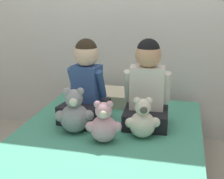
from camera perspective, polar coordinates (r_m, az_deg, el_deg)
The scene contains 8 objects.
wall_behind_bed at distance 2.96m, azimuth 3.76°, elevation 15.14°, with size 8.00×0.06×2.50m.
bed at distance 2.17m, azimuth -2.03°, elevation -14.89°, with size 1.32×2.03×0.41m.
child_on_left at distance 2.39m, azimuth -4.84°, elevation 0.74°, with size 0.35×0.40×0.63m.
child_on_right at distance 2.29m, azimuth 6.42°, elevation 0.42°, with size 0.35×0.32×0.64m.
teddy_bear_held_by_left_child at distance 2.21m, azimuth -6.88°, elevation -4.42°, with size 0.27×0.21×0.33m.
teddy_bear_held_by_right_child at distance 2.14m, azimuth 5.58°, elevation -5.67°, with size 0.23×0.18×0.29m.
teddy_bear_between_children at distance 2.06m, azimuth -1.53°, elevation -6.45°, with size 0.24×0.18×0.29m.
pillow_at_headboard at distance 2.78m, azimuth 2.32°, elevation -1.50°, with size 0.59×0.34×0.11m.
Camera 1 is at (0.49, -1.77, 1.35)m, focal length 50.00 mm.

